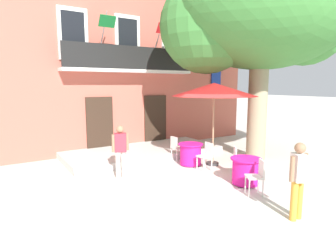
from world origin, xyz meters
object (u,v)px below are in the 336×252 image
cafe_table_near_tree (246,171)px  cafe_chair_middle_0 (206,154)px  cafe_chair_near_tree_0 (257,175)px  cafe_table_middle (191,154)px  pedestrian_mid_plaza (298,177)px  cafe_chair_near_tree_1 (238,159)px  pedestrian_near_entrance (120,149)px  cafe_umbrella (214,90)px  plane_tree (258,17)px  cafe_chair_middle_1 (176,147)px

cafe_table_near_tree → cafe_chair_middle_0: 1.65m
cafe_chair_near_tree_0 → cafe_table_middle: size_ratio=1.05×
cafe_table_near_tree → pedestrian_mid_plaza: pedestrian_mid_plaza is taller
cafe_chair_near_tree_1 → pedestrian_mid_plaza: size_ratio=0.56×
pedestrian_near_entrance → pedestrian_mid_plaza: (2.01, -4.45, 0.02)m
cafe_chair_near_tree_0 → pedestrian_near_entrance: bearing=127.6°
cafe_table_near_tree → pedestrian_near_entrance: bearing=138.2°
cafe_table_near_tree → pedestrian_near_entrance: (-2.72, 2.43, 0.51)m
cafe_chair_near_tree_0 → cafe_umbrella: 3.51m
cafe_table_middle → cafe_chair_middle_0: cafe_chair_middle_0 is taller
plane_tree → pedestrian_mid_plaza: size_ratio=4.41×
cafe_chair_near_tree_0 → cafe_table_near_tree: bearing=64.2°
cafe_table_middle → pedestrian_near_entrance: (-2.59, 0.04, 0.51)m
plane_tree → cafe_chair_middle_0: size_ratio=7.92×
plane_tree → pedestrian_mid_plaza: (-2.96, -3.74, -4.19)m
cafe_chair_near_tree_0 → cafe_table_middle: (0.20, 3.07, -0.14)m
cafe_chair_near_tree_0 → pedestrian_mid_plaza: (-0.38, -1.34, 0.39)m
plane_tree → cafe_chair_middle_1: plane_tree is taller
plane_tree → pedestrian_mid_plaza: 6.35m
plane_tree → cafe_umbrella: bearing=170.6°
pedestrian_mid_plaza → cafe_chair_middle_1: bearing=84.7°
plane_tree → cafe_chair_near_tree_0: bearing=-137.1°
cafe_chair_middle_0 → cafe_umbrella: 2.20m
cafe_chair_middle_1 → pedestrian_mid_plaza: 5.19m
cafe_chair_near_tree_0 → cafe_table_middle: cafe_chair_near_tree_0 is taller
plane_tree → cafe_chair_middle_0: bearing=-178.0°
cafe_table_middle → cafe_umbrella: 2.35m
cafe_table_near_tree → cafe_chair_near_tree_1: (0.39, 0.65, 0.14)m
cafe_chair_near_tree_1 → pedestrian_near_entrance: bearing=150.2°
cafe_table_near_tree → pedestrian_mid_plaza: (-0.71, -2.02, 0.53)m
cafe_table_near_tree → cafe_chair_middle_0: bearing=91.8°
plane_tree → cafe_umbrella: (-1.71, 0.28, -2.50)m
cafe_chair_middle_1 → cafe_umbrella: size_ratio=0.31×
cafe_table_middle → pedestrian_mid_plaza: size_ratio=0.53×
cafe_chair_near_tree_0 → cafe_umbrella: (0.87, 2.68, 2.08)m
cafe_chair_near_tree_0 → cafe_umbrella: size_ratio=0.31×
pedestrian_near_entrance → plane_tree: bearing=-8.1°
cafe_table_middle → cafe_umbrella: cafe_umbrella is taller
cafe_chair_near_tree_1 → cafe_table_middle: cafe_chair_near_tree_1 is taller
cafe_table_near_tree → pedestrian_near_entrance: 3.68m
cafe_chair_near_tree_0 → cafe_table_middle: bearing=86.3°
cafe_chair_near_tree_0 → cafe_chair_middle_0: same height
plane_tree → cafe_umbrella: plane_tree is taller
plane_tree → cafe_chair_near_tree_1: (-1.87, -1.07, -4.58)m
cafe_chair_middle_0 → pedestrian_near_entrance: (-2.67, 0.79, 0.37)m
pedestrian_mid_plaza → plane_tree: bearing=51.6°
cafe_chair_middle_0 → pedestrian_near_entrance: bearing=163.5°
cafe_chair_near_tree_0 → cafe_chair_middle_0: (0.27, 2.32, 0.00)m
cafe_chair_middle_0 → cafe_chair_middle_1: bearing=96.8°
pedestrian_near_entrance → cafe_umbrella: bearing=-7.4°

